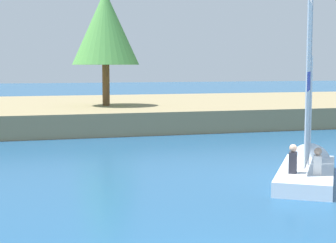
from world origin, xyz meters
name	(u,v)px	position (x,y,z in m)	size (l,w,h in m)	color
shore_bank	(64,112)	(0.00, 25.39, 0.54)	(80.00, 15.84, 1.08)	#897A56
shoreline_tree_midright	(105,28)	(1.92, 22.38, 5.20)	(3.55, 3.55, 6.09)	brown
sailboat	(308,162)	(5.25, 7.38, 0.39)	(3.97, 5.04, 5.53)	silver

